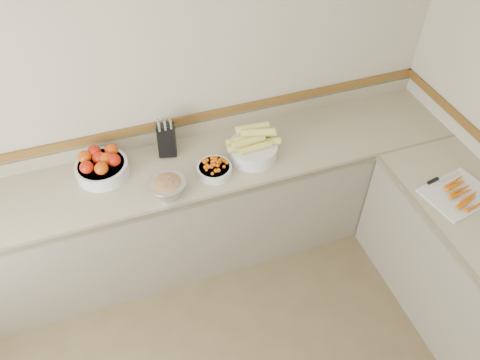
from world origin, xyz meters
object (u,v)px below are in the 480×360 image
object	(u,v)px
cherry_tomato_bowl	(214,168)
corn_bowl	(253,146)
cutting_board	(459,194)
knife_block	(167,139)
rhubarb_bowl	(168,187)
tomato_bowl	(101,166)

from	to	relation	value
cherry_tomato_bowl	corn_bowl	world-z (taller)	corn_bowl
cutting_board	cherry_tomato_bowl	bearing A→B (deg)	153.38
knife_block	rhubarb_bowl	bearing A→B (deg)	-102.72
knife_block	cutting_board	size ratio (longest dim) A/B	0.63
knife_block	rhubarb_bowl	size ratio (longest dim) A/B	1.21
corn_bowl	cutting_board	bearing A→B (deg)	-35.15
cutting_board	rhubarb_bowl	bearing A→B (deg)	160.49
knife_block	cherry_tomato_bowl	size ratio (longest dim) A/B	1.24
corn_bowl	cutting_board	world-z (taller)	corn_bowl
tomato_bowl	cherry_tomato_bowl	world-z (taller)	tomato_bowl
cherry_tomato_bowl	knife_block	bearing A→B (deg)	128.41
tomato_bowl	cherry_tomato_bowl	size ratio (longest dim) A/B	1.48
cherry_tomato_bowl	cutting_board	size ratio (longest dim) A/B	0.51
cherry_tomato_bowl	rhubarb_bowl	bearing A→B (deg)	-164.92
tomato_bowl	cutting_board	world-z (taller)	tomato_bowl
tomato_bowl	cutting_board	size ratio (longest dim) A/B	0.75
knife_block	cherry_tomato_bowl	world-z (taller)	knife_block
rhubarb_bowl	cutting_board	size ratio (longest dim) A/B	0.52
knife_block	tomato_bowl	bearing A→B (deg)	-171.52
tomato_bowl	rhubarb_bowl	world-z (taller)	tomato_bowl
corn_bowl	cutting_board	distance (m)	1.35
cherry_tomato_bowl	cutting_board	xyz separation A→B (m)	(1.40, -0.70, -0.03)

